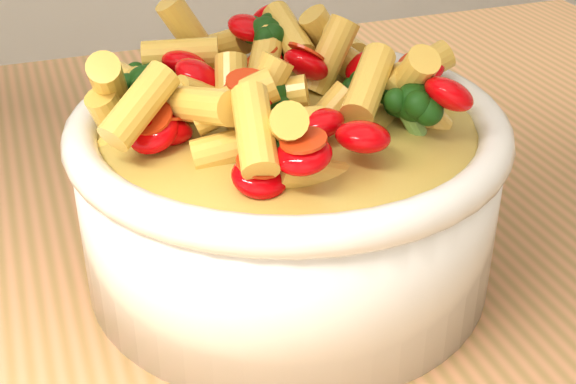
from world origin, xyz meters
name	(u,v)px	position (x,y,z in m)	size (l,w,h in m)	color
table	(213,342)	(0.00, 0.00, 0.80)	(1.20, 0.80, 0.90)	tan
serving_bowl	(288,190)	(0.04, -0.06, 0.96)	(0.27, 0.27, 0.12)	white
pasta_salad	(288,85)	(0.04, -0.06, 1.03)	(0.22, 0.22, 0.05)	#F7D44E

